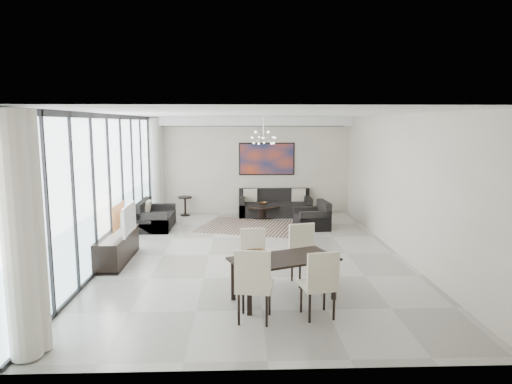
{
  "coord_description": "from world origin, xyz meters",
  "views": [
    {
      "loc": [
        -0.31,
        -9.21,
        2.71
      ],
      "look_at": [
        0.03,
        0.47,
        1.25
      ],
      "focal_mm": 32.0,
      "sensor_mm": 36.0,
      "label": 1
    }
  ],
  "objects_px": {
    "sofa_main": "(275,207)",
    "coffee_table": "(262,211)",
    "tv_console": "(116,248)",
    "dining_table": "(284,263)",
    "television": "(124,219)"
  },
  "relations": [
    {
      "from": "tv_console",
      "to": "television",
      "type": "xyz_separation_m",
      "value": [
        0.16,
        0.03,
        0.56
      ]
    },
    {
      "from": "television",
      "to": "dining_table",
      "type": "relative_size",
      "value": 0.56
    },
    {
      "from": "coffee_table",
      "to": "sofa_main",
      "type": "distance_m",
      "value": 0.49
    },
    {
      "from": "dining_table",
      "to": "tv_console",
      "type": "bearing_deg",
      "value": 146.13
    },
    {
      "from": "coffee_table",
      "to": "sofa_main",
      "type": "relative_size",
      "value": 0.49
    },
    {
      "from": "sofa_main",
      "to": "tv_console",
      "type": "relative_size",
      "value": 1.2
    },
    {
      "from": "sofa_main",
      "to": "coffee_table",
      "type": "bearing_deg",
      "value": -144.01
    },
    {
      "from": "sofa_main",
      "to": "dining_table",
      "type": "height_order",
      "value": "sofa_main"
    },
    {
      "from": "sofa_main",
      "to": "television",
      "type": "distance_m",
      "value": 5.55
    },
    {
      "from": "tv_console",
      "to": "television",
      "type": "relative_size",
      "value": 1.79
    },
    {
      "from": "tv_console",
      "to": "dining_table",
      "type": "xyz_separation_m",
      "value": [
        3.12,
        -2.09,
        0.3
      ]
    },
    {
      "from": "television",
      "to": "dining_table",
      "type": "distance_m",
      "value": 3.65
    },
    {
      "from": "coffee_table",
      "to": "tv_console",
      "type": "relative_size",
      "value": 0.58
    },
    {
      "from": "tv_console",
      "to": "television",
      "type": "distance_m",
      "value": 0.59
    },
    {
      "from": "sofa_main",
      "to": "dining_table",
      "type": "relative_size",
      "value": 1.19
    }
  ]
}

